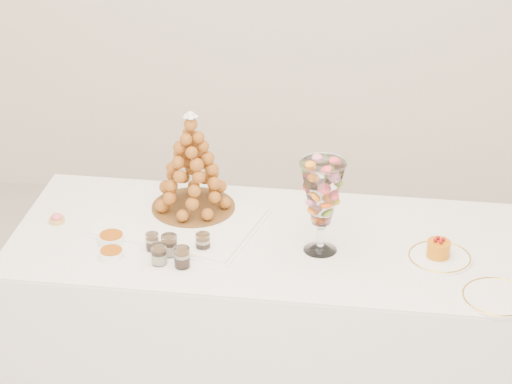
# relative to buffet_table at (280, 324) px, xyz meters

# --- Properties ---
(buffet_table) EXTENTS (1.96, 0.82, 0.74)m
(buffet_table) POSITION_rel_buffet_table_xyz_m (0.00, 0.00, 0.00)
(buffet_table) COLOR white
(buffet_table) RESTS_ON ground
(lace_tray) EXTENTS (0.63, 0.54, 0.02)m
(lace_tray) POSITION_rel_buffet_table_xyz_m (-0.38, 0.07, 0.38)
(lace_tray) COLOR white
(lace_tray) RESTS_ON buffet_table
(macaron_vase) EXTENTS (0.16, 0.16, 0.34)m
(macaron_vase) POSITION_rel_buffet_table_xyz_m (0.14, -0.05, 0.59)
(macaron_vase) COLOR white
(macaron_vase) RESTS_ON buffet_table
(cake_plate) EXTENTS (0.22, 0.22, 0.01)m
(cake_plate) POSITION_rel_buffet_table_xyz_m (0.56, -0.07, 0.37)
(cake_plate) COLOR white
(cake_plate) RESTS_ON buffet_table
(spare_plate) EXTENTS (0.23, 0.23, 0.01)m
(spare_plate) POSITION_rel_buffet_table_xyz_m (0.73, -0.29, 0.37)
(spare_plate) COLOR white
(spare_plate) RESTS_ON buffet_table
(pink_tart) EXTENTS (0.06, 0.06, 0.04)m
(pink_tart) POSITION_rel_buffet_table_xyz_m (-0.83, 0.03, 0.38)
(pink_tart) COLOR tan
(pink_tart) RESTS_ON buffet_table
(verrine_a) EXTENTS (0.05, 0.05, 0.06)m
(verrine_a) POSITION_rel_buffet_table_xyz_m (-0.44, -0.12, 0.40)
(verrine_a) COLOR white
(verrine_a) RESTS_ON buffet_table
(verrine_b) EXTENTS (0.06, 0.06, 0.07)m
(verrine_b) POSITION_rel_buffet_table_xyz_m (-0.38, -0.15, 0.41)
(verrine_b) COLOR white
(verrine_b) RESTS_ON buffet_table
(verrine_c) EXTENTS (0.06, 0.06, 0.07)m
(verrine_c) POSITION_rel_buffet_table_xyz_m (-0.26, -0.11, 0.40)
(verrine_c) COLOR white
(verrine_c) RESTS_ON buffet_table
(verrine_d) EXTENTS (0.06, 0.06, 0.07)m
(verrine_d) POSITION_rel_buffet_table_xyz_m (-0.40, -0.21, 0.40)
(verrine_d) COLOR white
(verrine_d) RESTS_ON buffet_table
(verrine_e) EXTENTS (0.06, 0.06, 0.07)m
(verrine_e) POSITION_rel_buffet_table_xyz_m (-0.32, -0.22, 0.41)
(verrine_e) COLOR white
(verrine_e) RESTS_ON buffet_table
(ramekin_back) EXTENTS (0.09, 0.09, 0.03)m
(ramekin_back) POSITION_rel_buffet_table_xyz_m (-0.60, -0.09, 0.38)
(ramekin_back) COLOR white
(ramekin_back) RESTS_ON buffet_table
(ramekin_front) EXTENTS (0.09, 0.09, 0.03)m
(ramekin_front) POSITION_rel_buffet_table_xyz_m (-0.57, -0.19, 0.38)
(ramekin_front) COLOR white
(ramekin_front) RESTS_ON buffet_table
(croquembouche) EXTENTS (0.33, 0.33, 0.39)m
(croquembouche) POSITION_rel_buffet_table_xyz_m (-0.35, 0.16, 0.58)
(croquembouche) COLOR brown
(croquembouche) RESTS_ON lace_tray
(mousse_cake) EXTENTS (0.08, 0.08, 0.07)m
(mousse_cake) POSITION_rel_buffet_table_xyz_m (0.55, -0.06, 0.41)
(mousse_cake) COLOR #C36909
(mousse_cake) RESTS_ON cake_plate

